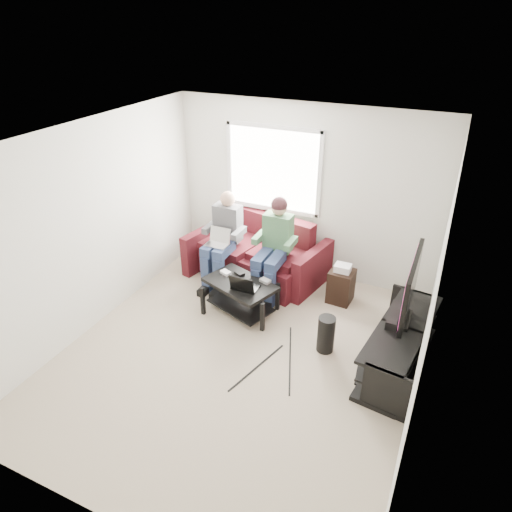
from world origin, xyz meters
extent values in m
plane|color=tan|center=(0.00, 0.00, 0.00)|extent=(4.50, 4.50, 0.00)
plane|color=white|center=(0.00, 0.00, 2.60)|extent=(4.50, 4.50, 0.00)
plane|color=silver|center=(0.00, 2.25, 1.30)|extent=(4.50, 0.00, 4.50)
plane|color=silver|center=(0.00, -2.25, 1.30)|extent=(4.50, 0.00, 4.50)
plane|color=silver|center=(-2.00, 0.00, 1.30)|extent=(0.00, 4.50, 4.50)
plane|color=silver|center=(2.00, 0.00, 1.30)|extent=(0.00, 4.50, 4.50)
cube|color=white|center=(-0.50, 2.24, 1.60)|extent=(1.40, 0.01, 1.20)
cube|color=silver|center=(-0.50, 2.23, 1.60)|extent=(1.48, 0.04, 1.28)
cube|color=#491214|center=(-0.55, 1.77, 0.23)|extent=(1.80, 1.20, 0.46)
cube|color=#491214|center=(-0.55, 2.16, 0.69)|extent=(1.66, 0.54, 0.47)
cube|color=#491214|center=(-1.46, 1.77, 0.33)|extent=(0.35, 0.99, 0.65)
cube|color=#491214|center=(0.35, 1.77, 0.33)|extent=(0.35, 0.99, 0.65)
cube|color=#491214|center=(-0.96, 1.75, 0.51)|extent=(0.90, 0.90, 0.10)
cube|color=#491214|center=(-0.15, 1.75, 0.51)|extent=(0.90, 0.90, 0.10)
cube|color=navy|center=(-1.05, 1.30, 0.63)|extent=(0.16, 0.45, 0.14)
cube|color=navy|center=(-0.85, 1.30, 0.63)|extent=(0.16, 0.45, 0.14)
cube|color=navy|center=(-1.05, 1.11, 0.28)|extent=(0.13, 0.13, 0.56)
cube|color=navy|center=(-0.85, 1.11, 0.28)|extent=(0.13, 0.13, 0.56)
cube|color=#57585C|center=(-0.95, 1.62, 0.91)|extent=(0.40, 0.22, 0.55)
sphere|color=tan|center=(-0.95, 1.64, 1.28)|extent=(0.22, 0.22, 0.22)
cube|color=navy|center=(-0.25, 1.30, 0.63)|extent=(0.16, 0.45, 0.14)
cube|color=navy|center=(-0.05, 1.30, 0.63)|extent=(0.16, 0.45, 0.14)
cube|color=navy|center=(-0.25, 1.11, 0.28)|extent=(0.13, 0.13, 0.56)
cube|color=navy|center=(-0.05, 1.11, 0.28)|extent=(0.13, 0.13, 0.56)
cube|color=#555757|center=(-0.15, 1.62, 0.91)|extent=(0.40, 0.22, 0.55)
sphere|color=tan|center=(-0.15, 1.64, 1.28)|extent=(0.22, 0.22, 0.22)
sphere|color=#371B1F|center=(-0.15, 1.64, 1.32)|extent=(0.23, 0.23, 0.23)
cube|color=black|center=(-0.37, 0.82, 0.45)|extent=(1.08, 0.86, 0.05)
cube|color=black|center=(-0.37, 0.82, 0.10)|extent=(0.98, 0.76, 0.02)
cube|color=black|center=(-0.81, 0.57, 0.21)|extent=(0.05, 0.05, 0.42)
cube|color=black|center=(0.07, 0.57, 0.21)|extent=(0.05, 0.05, 0.42)
cube|color=black|center=(-0.81, 1.08, 0.21)|extent=(0.05, 0.05, 0.42)
cube|color=black|center=(0.07, 1.08, 0.21)|extent=(0.05, 0.05, 0.42)
cube|color=silver|center=(-0.65, 0.94, 0.49)|extent=(0.16, 0.14, 0.04)
cube|color=black|center=(-0.47, 1.00, 0.49)|extent=(0.17, 0.14, 0.04)
cube|color=gray|center=(-0.07, 0.97, 0.49)|extent=(0.16, 0.13, 0.04)
cube|color=black|center=(1.77, 0.64, 0.54)|extent=(0.73, 1.72, 0.04)
cube|color=black|center=(1.77, 0.64, 0.28)|extent=(0.68, 1.66, 0.03)
cube|color=black|center=(1.77, 0.64, 0.03)|extent=(0.73, 1.72, 0.06)
cube|color=black|center=(1.77, -0.18, 0.28)|extent=(0.50, 0.11, 0.56)
cube|color=black|center=(1.77, 1.45, 0.28)|extent=(0.50, 0.11, 0.56)
cube|color=black|center=(1.77, 0.74, 0.58)|extent=(0.12, 0.40, 0.04)
cube|color=black|center=(1.77, 0.74, 0.66)|extent=(0.06, 0.06, 0.12)
cube|color=black|center=(1.77, 0.74, 1.04)|extent=(0.05, 1.10, 0.65)
cube|color=#EB378F|center=(1.74, 0.74, 1.04)|extent=(0.01, 1.01, 0.58)
cube|color=black|center=(1.65, 0.74, 0.61)|extent=(0.12, 0.50, 0.10)
cylinder|color=#A76F48|center=(1.72, 1.27, 0.62)|extent=(0.08, 0.08, 0.12)
cube|color=silver|center=(1.77, 0.24, 0.32)|extent=(0.30, 0.22, 0.06)
cube|color=gray|center=(1.77, 0.94, 0.33)|extent=(0.34, 0.26, 0.08)
cube|color=black|center=(1.77, 0.59, 0.33)|extent=(0.38, 0.30, 0.07)
cylinder|color=black|center=(0.93, 0.53, 0.24)|extent=(0.21, 0.21, 0.48)
cube|color=black|center=(1.46, 0.35, 0.01)|extent=(0.22, 0.51, 0.03)
cube|color=black|center=(0.81, 1.65, 0.24)|extent=(0.33, 0.33, 0.49)
cube|color=silver|center=(0.81, 1.65, 0.54)|extent=(0.22, 0.18, 0.10)
camera|label=1|loc=(1.97, -3.79, 3.71)|focal=32.00mm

